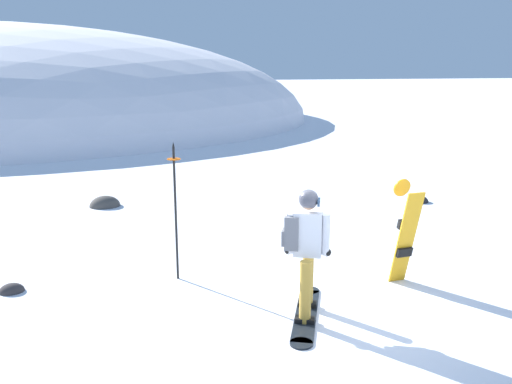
# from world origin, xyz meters

# --- Properties ---
(ground_plane) EXTENTS (300.00, 300.00, 0.00)m
(ground_plane) POSITION_xyz_m (0.00, 0.00, 0.00)
(ground_plane) COLOR white
(ridge_peak_main) EXTENTS (38.79, 34.91, 11.80)m
(ridge_peak_main) POSITION_xyz_m (-7.37, 31.05, 0.00)
(ridge_peak_main) COLOR white
(ridge_peak_main) RESTS_ON ground
(snowboarder_main) EXTENTS (1.03, 1.65, 1.71)m
(snowboarder_main) POSITION_xyz_m (-0.62, 0.11, 0.92)
(snowboarder_main) COLOR black
(snowboarder_main) RESTS_ON ground
(spare_snowboard) EXTENTS (0.28, 0.43, 1.62)m
(spare_snowboard) POSITION_xyz_m (1.22, 0.56, 0.82)
(spare_snowboard) COLOR orange
(spare_snowboard) RESTS_ON ground
(piste_marker_near) EXTENTS (0.20, 0.20, 2.15)m
(piste_marker_near) POSITION_xyz_m (-1.95, 1.92, 1.22)
(piste_marker_near) COLOR black
(piste_marker_near) RESTS_ON ground
(rock_dark) EXTENTS (0.72, 0.61, 0.50)m
(rock_dark) POSITION_xyz_m (-2.70, 6.94, 0.00)
(rock_dark) COLOR #4C4742
(rock_dark) RESTS_ON ground
(rock_mid) EXTENTS (0.36, 0.31, 0.25)m
(rock_mid) POSITION_xyz_m (-4.36, 2.23, 0.00)
(rock_mid) COLOR #383333
(rock_mid) RESTS_ON ground
(rock_small) EXTENTS (0.47, 0.40, 0.33)m
(rock_small) POSITION_xyz_m (4.62, 4.78, 0.00)
(rock_small) COLOR #282628
(rock_small) RESTS_ON ground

